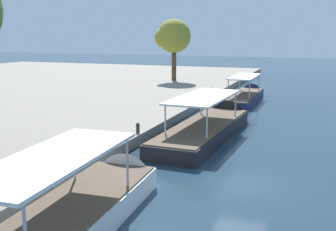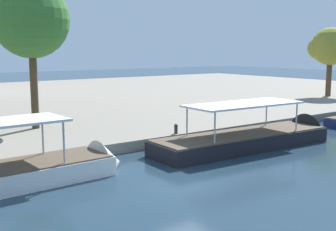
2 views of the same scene
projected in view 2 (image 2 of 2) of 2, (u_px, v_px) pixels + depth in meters
ground_plane at (187, 187)px, 20.45m from camera, size 220.00×220.00×0.00m
tour_boat_1 at (7, 180)px, 20.28m from camera, size 13.43×3.68×4.32m
tour_boat_2 at (255, 141)px, 28.93m from camera, size 14.27×3.89×4.25m
mooring_bollard_0 at (176, 128)px, 29.67m from camera, size 0.26×0.26×0.68m
tree_0 at (31, 22)px, 30.58m from camera, size 5.45×5.45×10.53m
tree_2 at (330, 47)px, 53.17m from camera, size 4.63×4.72×8.42m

